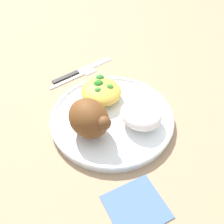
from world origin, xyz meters
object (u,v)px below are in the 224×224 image
at_px(napkin, 136,207).
at_px(rice_pile, 141,114).
at_px(roasted_chicken, 89,118).
at_px(plate, 112,118).
at_px(mac_cheese_with_broccoli, 101,91).
at_px(fork, 76,77).
at_px(knife, 78,71).

bearing_deg(napkin, rice_pile, 139.96).
bearing_deg(roasted_chicken, plate, 100.15).
bearing_deg(plate, mac_cheese_with_broccoli, 168.84).
height_order(rice_pile, fork, rice_pile).
height_order(fork, knife, knife).
xyz_separation_m(rice_pile, napkin, (0.15, -0.12, -0.04)).
distance_m(mac_cheese_with_broccoli, knife, 0.15).
xyz_separation_m(roasted_chicken, mac_cheese_with_broccoli, (-0.08, 0.08, -0.02)).
bearing_deg(mac_cheese_with_broccoli, fork, -177.44).
height_order(rice_pile, knife, rice_pile).
bearing_deg(rice_pile, napkin, -40.04).
bearing_deg(knife, roasted_chicken, -22.09).
distance_m(roasted_chicken, fork, 0.22).
relative_size(plate, rice_pile, 2.98).
bearing_deg(rice_pile, knife, -175.69).
height_order(rice_pile, mac_cheese_with_broccoli, same).
bearing_deg(napkin, fork, 167.11).
bearing_deg(knife, mac_cheese_with_broccoli, -4.26).
bearing_deg(napkin, knife, 165.50).
bearing_deg(knife, fork, -42.74).
bearing_deg(roasted_chicken, mac_cheese_with_broccoli, 134.87).
bearing_deg(napkin, plate, 157.73).
bearing_deg(fork, napkin, -12.89).
distance_m(fork, napkin, 0.40).
height_order(plate, rice_pile, rice_pile).
xyz_separation_m(fork, napkin, (0.39, -0.09, -0.00)).
bearing_deg(fork, roasted_chicken, -19.86).
relative_size(fork, napkin, 1.40).
relative_size(mac_cheese_with_broccoli, fork, 0.70).
relative_size(rice_pile, knife, 0.50).
height_order(mac_cheese_with_broccoli, napkin, mac_cheese_with_broccoli).
height_order(roasted_chicken, knife, roasted_chicken).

